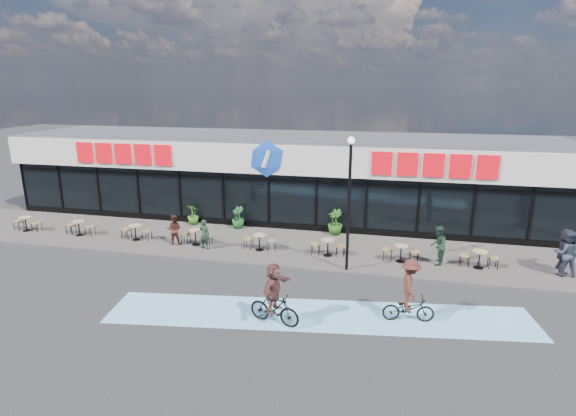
{
  "coord_description": "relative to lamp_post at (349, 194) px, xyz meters",
  "views": [
    {
      "loc": [
        5.99,
        -14.8,
        7.39
      ],
      "look_at": [
        1.82,
        3.5,
        2.22
      ],
      "focal_mm": 28.0,
      "sensor_mm": 36.0,
      "label": 1
    }
  ],
  "objects": [
    {
      "name": "potted_plant_mid",
      "position": [
        -6.11,
        4.25,
        -2.61
      ],
      "size": [
        0.85,
        0.85,
        1.16
      ],
      "primitive_type": "imported",
      "rotation": [
        0.0,
        0.0,
        5.88
      ],
      "color": "#18541F",
      "rests_on": "sidewalk"
    },
    {
      "name": "potted_plant_left",
      "position": [
        -8.7,
        4.38,
        -2.66
      ],
      "size": [
        0.71,
        0.71,
        1.06
      ],
      "primitive_type": "imported",
      "rotation": [
        0.0,
        0.0,
        2.93
      ],
      "color": "#31691E",
      "rests_on": "sidewalk"
    },
    {
      "name": "bike_lane",
      "position": [
        -0.55,
        -3.8,
        -3.28
      ],
      "size": [
        14.17,
        4.13,
        0.01
      ],
      "primitive_type": "cube",
      "rotation": [
        0.0,
        0.0,
        0.14
      ],
      "color": "#7DC5ED",
      "rests_on": "ground"
    },
    {
      "name": "patron_left",
      "position": [
        -6.58,
        1.0,
        -2.49
      ],
      "size": [
        0.57,
        0.44,
        1.39
      ],
      "primitive_type": "imported",
      "rotation": [
        0.0,
        0.0,
        2.9
      ],
      "color": "#1C3220",
      "rests_on": "sidewalk"
    },
    {
      "name": "bistro_set_1",
      "position": [
        -13.48,
        1.46,
        -2.73
      ],
      "size": [
        1.54,
        0.62,
        0.9
      ],
      "color": "tan",
      "rests_on": "sidewalk"
    },
    {
      "name": "bistro_set_6",
      "position": [
        2.16,
        1.46,
        -2.73
      ],
      "size": [
        1.54,
        0.62,
        0.9
      ],
      "color": "tan",
      "rests_on": "sidewalk"
    },
    {
      "name": "pedestrian_c",
      "position": [
        8.41,
        1.34,
        -2.26
      ],
      "size": [
        0.91,
        0.71,
        1.86
      ],
      "primitive_type": "imported",
      "rotation": [
        0.0,
        0.0,
        3.15
      ],
      "color": "#2F3649",
      "rests_on": "sidewalk"
    },
    {
      "name": "bistro_set_5",
      "position": [
        -0.97,
        1.46,
        -2.73
      ],
      "size": [
        1.54,
        0.62,
        0.9
      ],
      "color": "tan",
      "rests_on": "sidewalk"
    },
    {
      "name": "cyclist_b",
      "position": [
        2.32,
        -3.53,
        -2.37
      ],
      "size": [
        1.71,
        1.14,
        2.11
      ],
      "color": "black",
      "rests_on": "ground"
    },
    {
      "name": "lamp_post",
      "position": [
        0.0,
        0.0,
        0.0
      ],
      "size": [
        0.28,
        0.28,
        5.4
      ],
      "color": "black",
      "rests_on": "sidewalk"
    },
    {
      "name": "building",
      "position": [
        -4.55,
        7.63,
        -0.95
      ],
      "size": [
        30.6,
        6.57,
        4.75
      ],
      "color": "black",
      "rests_on": "ground"
    },
    {
      "name": "ground",
      "position": [
        -4.55,
        -2.3,
        -3.29
      ],
      "size": [
        120.0,
        120.0,
        0.0
      ],
      "primitive_type": "plane",
      "color": "#28282B",
      "rests_on": "ground"
    },
    {
      "name": "bistro_set_0",
      "position": [
        -16.6,
        1.46,
        -2.73
      ],
      "size": [
        1.54,
        0.62,
        0.9
      ],
      "color": "tan",
      "rests_on": "sidewalk"
    },
    {
      "name": "patron_right",
      "position": [
        -8.22,
        1.24,
        -2.47
      ],
      "size": [
        0.79,
        0.67,
        1.44
      ],
      "primitive_type": "imported",
      "rotation": [
        0.0,
        0.0,
        3.33
      ],
      "color": "#4B211A",
      "rests_on": "sidewalk"
    },
    {
      "name": "pedestrian_a",
      "position": [
        3.64,
        1.42,
        -2.36
      ],
      "size": [
        0.81,
        0.94,
        1.66
      ],
      "primitive_type": "imported",
      "rotation": [
        0.0,
        0.0,
        -1.82
      ],
      "color": "#1C3326",
      "rests_on": "sidewalk"
    },
    {
      "name": "sidewalk",
      "position": [
        -4.55,
        2.2,
        -3.24
      ],
      "size": [
        44.0,
        5.0,
        0.1
      ],
      "primitive_type": "cube",
      "color": "#56504C",
      "rests_on": "ground"
    },
    {
      "name": "bistro_set_2",
      "position": [
        -10.35,
        1.46,
        -2.73
      ],
      "size": [
        1.54,
        0.62,
        0.9
      ],
      "color": "tan",
      "rests_on": "sidewalk"
    },
    {
      "name": "bistro_set_7",
      "position": [
        5.29,
        1.46,
        -2.73
      ],
      "size": [
        1.54,
        0.62,
        0.9
      ],
      "color": "tan",
      "rests_on": "sidewalk"
    },
    {
      "name": "bistro_set_3",
      "position": [
        -7.22,
        1.46,
        -2.73
      ],
      "size": [
        1.54,
        0.62,
        0.9
      ],
      "color": "tan",
      "rests_on": "sidewalk"
    },
    {
      "name": "cyclist_a",
      "position": [
        -1.84,
        -4.64,
        -2.36
      ],
      "size": [
        1.83,
        1.56,
        2.06
      ],
      "color": "black",
      "rests_on": "ground"
    },
    {
      "name": "potted_plant_right",
      "position": [
        -1.01,
        4.35,
        -2.54
      ],
      "size": [
        1.01,
        1.01,
        1.3
      ],
      "primitive_type": "imported",
      "rotation": [
        0.0,
        0.0,
        5.71
      ],
      "color": "#215518",
      "rests_on": "sidewalk"
    },
    {
      "name": "pedestrian_b",
      "position": [
        8.51,
        1.8,
        -2.29
      ],
      "size": [
        0.61,
        1.69,
        1.79
      ],
      "primitive_type": "imported",
      "rotation": [
        0.0,
        0.0,
        1.52
      ],
      "color": "#212129",
      "rests_on": "sidewalk"
    },
    {
      "name": "bistro_set_4",
      "position": [
        -4.09,
        1.46,
        -2.73
      ],
      "size": [
        1.54,
        0.62,
        0.9
      ],
      "color": "tan",
      "rests_on": "sidewalk"
    }
  ]
}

